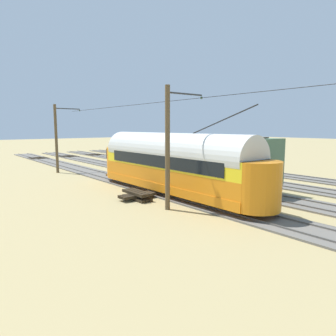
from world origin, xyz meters
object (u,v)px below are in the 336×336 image
(catenary_pole_mid_near, at_px, (169,146))
(spare_tie_stack, at_px, (137,195))
(vintage_streetcar, at_px, (172,163))
(track_end_bumper, at_px, (152,161))
(boxcar_adjacent, at_px, (208,159))
(catenary_pole_foreground, at_px, (57,137))

(catenary_pole_mid_near, relative_size, spare_tie_stack, 2.91)
(vintage_streetcar, height_order, catenary_pole_mid_near, catenary_pole_mid_near)
(vintage_streetcar, height_order, spare_tie_stack, vintage_streetcar)
(spare_tie_stack, xyz_separation_m, track_end_bumper, (-11.74, -14.69, 0.13))
(vintage_streetcar, bearing_deg, catenary_pole_mid_near, 47.49)
(vintage_streetcar, bearing_deg, boxcar_adjacent, -167.86)
(vintage_streetcar, distance_m, track_end_bumper, 17.76)
(track_end_bumper, bearing_deg, boxcar_adjacent, 72.14)
(catenary_pole_mid_near, relative_size, track_end_bumper, 3.88)
(vintage_streetcar, xyz_separation_m, boxcar_adjacent, (-4.55, -0.98, -0.09))
(vintage_streetcar, height_order, catenary_pole_foreground, catenary_pole_foreground)
(boxcar_adjacent, distance_m, catenary_pole_mid_near, 8.14)
(catenary_pole_foreground, bearing_deg, boxcar_adjacent, 115.88)
(catenary_pole_foreground, height_order, spare_tie_stack, catenary_pole_foreground)
(vintage_streetcar, distance_m, boxcar_adjacent, 4.66)
(catenary_pole_foreground, bearing_deg, vintage_streetcar, 99.21)
(catenary_pole_foreground, relative_size, track_end_bumper, 3.88)
(track_end_bumper, bearing_deg, vintage_streetcar, 58.94)
(boxcar_adjacent, bearing_deg, catenary_pole_mid_near, 27.81)
(spare_tie_stack, bearing_deg, vintage_streetcar, 170.51)
(boxcar_adjacent, height_order, catenary_pole_mid_near, catenary_pole_mid_near)
(vintage_streetcar, relative_size, catenary_pole_mid_near, 2.33)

